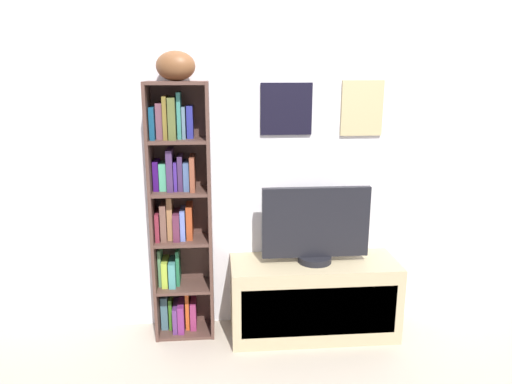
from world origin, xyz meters
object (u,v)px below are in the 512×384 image
Objects in this scene: bookshelf at (178,212)px; television at (316,226)px; football at (176,66)px; tv_stand at (313,298)px.

bookshelf reaches higher than television.
football is at bearing 174.56° from television.
football reaches higher than tv_stand.
bookshelf is 6.85× the size of football.
television is at bearing 90.00° from tv_stand.
bookshelf is at bearing 173.00° from television.
television is (-0.00, 0.00, 0.50)m from tv_stand.
television is (0.85, -0.08, -0.99)m from football.
bookshelf is at bearing 172.93° from tv_stand.
bookshelf is at bearing 132.96° from football.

